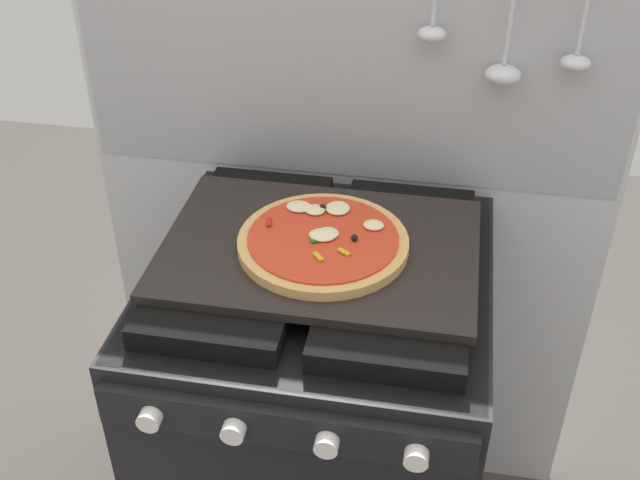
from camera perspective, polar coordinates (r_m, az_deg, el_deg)
The scene contains 4 objects.
kitchen_backsplash at distance 1.69m, azimuth 2.11°, elevation 2.56°, with size 1.10×0.09×1.55m.
stove at distance 1.65m, azimuth -0.01°, elevation -13.63°, with size 0.60×0.64×0.90m.
baking_tray at distance 1.34m, azimuth 0.00°, elevation -0.63°, with size 0.54×0.38×0.02m, color black.
pizza_left at distance 1.33m, azimuth 0.24°, elevation -0.07°, with size 0.29×0.29×0.03m.
Camera 1 is at (0.20, -1.07, 1.70)m, focal length 43.82 mm.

